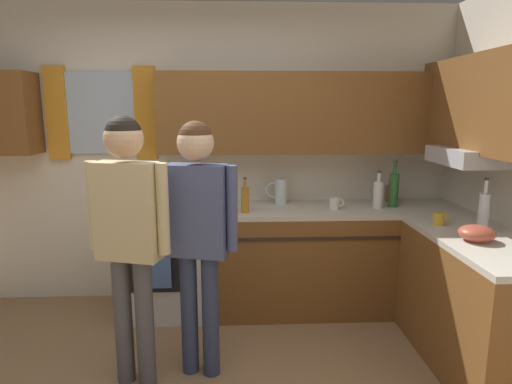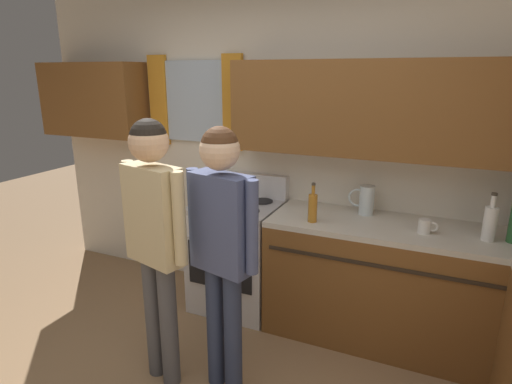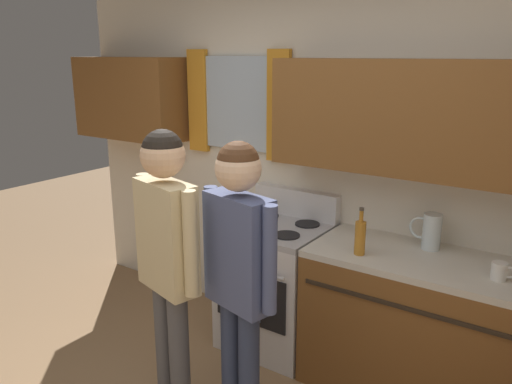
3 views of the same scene
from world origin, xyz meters
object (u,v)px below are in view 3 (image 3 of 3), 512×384
at_px(water_pitcher, 431,231).
at_px(adult_left, 167,248).
at_px(stove_oven, 276,283).
at_px(mug_ceramic_white, 500,271).
at_px(bottle_oil_amber, 360,237).
at_px(adult_in_plaid, 239,263).

bearing_deg(water_pitcher, adult_left, -130.96).
distance_m(stove_oven, mug_ceramic_white, 1.50).
bearing_deg(bottle_oil_amber, stove_oven, 166.46).
xyz_separation_m(adult_left, adult_in_plaid, (0.40, 0.09, -0.02)).
xyz_separation_m(bottle_oil_amber, adult_left, (-0.71, -0.86, 0.05)).
height_order(bottle_oil_amber, adult_left, adult_left).
relative_size(water_pitcher, adult_left, 0.13).
distance_m(mug_ceramic_white, water_pitcher, 0.50).
bearing_deg(bottle_oil_amber, mug_ceramic_white, 6.67).
bearing_deg(adult_left, bottle_oil_amber, 50.28).
bearing_deg(mug_ceramic_white, water_pitcher, 151.27).
relative_size(stove_oven, mug_ceramic_white, 8.76).
relative_size(mug_ceramic_white, adult_in_plaid, 0.08).
bearing_deg(bottle_oil_amber, adult_in_plaid, -111.98).
bearing_deg(stove_oven, mug_ceramic_white, -3.07).
xyz_separation_m(bottle_oil_amber, water_pitcher, (0.31, 0.32, 0.00)).
xyz_separation_m(stove_oven, mug_ceramic_white, (1.42, -0.08, 0.48)).
height_order(stove_oven, adult_left, adult_left).
height_order(stove_oven, mug_ceramic_white, stove_oven).
distance_m(adult_left, adult_in_plaid, 0.41).
bearing_deg(adult_in_plaid, mug_ceramic_white, 39.09).
height_order(stove_oven, adult_in_plaid, adult_in_plaid).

